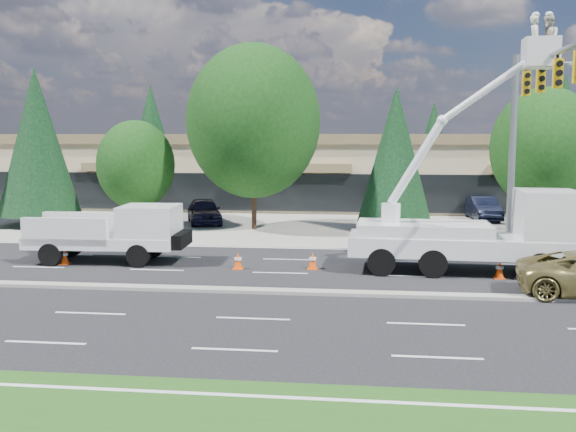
# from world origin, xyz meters

# --- Properties ---
(ground) EXTENTS (140.00, 140.00, 0.00)m
(ground) POSITION_xyz_m (0.00, 0.00, 0.00)
(ground) COLOR black
(ground) RESTS_ON ground
(concrete_apron) EXTENTS (140.00, 22.00, 0.01)m
(concrete_apron) POSITION_xyz_m (0.00, 20.00, 0.01)
(concrete_apron) COLOR gray
(concrete_apron) RESTS_ON ground
(road_median) EXTENTS (120.00, 0.55, 0.12)m
(road_median) POSITION_xyz_m (0.00, 0.00, 0.06)
(road_median) COLOR gray
(road_median) RESTS_ON ground
(strip_mall) EXTENTS (50.40, 15.40, 5.50)m
(strip_mall) POSITION_xyz_m (0.00, 29.97, 2.83)
(strip_mall) COLOR tan
(strip_mall) RESTS_ON ground
(tree_front_b) EXTENTS (4.76, 4.76, 9.39)m
(tree_front_b) POSITION_xyz_m (-16.00, 15.00, 5.04)
(tree_front_b) COLOR #332114
(tree_front_b) RESTS_ON ground
(tree_front_c) EXTENTS (4.53, 4.53, 6.29)m
(tree_front_c) POSITION_xyz_m (-10.00, 15.00, 3.68)
(tree_front_c) COLOR #332114
(tree_front_c) RESTS_ON ground
(tree_front_d) EXTENTS (7.62, 7.62, 10.57)m
(tree_front_d) POSITION_xyz_m (-3.00, 15.00, 6.19)
(tree_front_d) COLOR #332114
(tree_front_d) RESTS_ON ground
(tree_front_e) EXTENTS (4.13, 4.13, 8.14)m
(tree_front_e) POSITION_xyz_m (5.00, 15.00, 4.37)
(tree_front_e) COLOR #332114
(tree_front_e) RESTS_ON ground
(tree_front_f) EXTENTS (5.78, 5.78, 8.02)m
(tree_front_f) POSITION_xyz_m (13.00, 15.00, 4.69)
(tree_front_f) COLOR #332114
(tree_front_f) RESTS_ON ground
(tree_back_a) EXTENTS (5.36, 5.36, 10.57)m
(tree_back_a) POSITION_xyz_m (-18.00, 42.00, 5.67)
(tree_back_a) COLOR #332114
(tree_back_a) RESTS_ON ground
(tree_back_b) EXTENTS (6.15, 6.15, 12.11)m
(tree_back_b) POSITION_xyz_m (-4.00, 42.00, 6.50)
(tree_back_b) COLOR #332114
(tree_back_b) RESTS_ON ground
(tree_back_c) EXTENTS (4.39, 4.39, 8.64)m
(tree_back_c) POSITION_xyz_m (10.00, 42.00, 4.64)
(tree_back_c) COLOR #332114
(tree_back_c) RESTS_ON ground
(tree_back_d) EXTENTS (5.63, 5.63, 11.09)m
(tree_back_d) POSITION_xyz_m (22.00, 42.00, 5.95)
(tree_back_d) COLOR #332114
(tree_back_d) RESTS_ON ground
(signal_mast) EXTENTS (2.76, 10.16, 9.00)m
(signal_mast) POSITION_xyz_m (10.03, 7.04, 6.06)
(signal_mast) COLOR gray
(signal_mast) RESTS_ON ground
(utility_pickup) EXTENTS (6.44, 2.74, 2.43)m
(utility_pickup) POSITION_xyz_m (-7.30, 4.69, 1.00)
(utility_pickup) COLOR silver
(utility_pickup) RESTS_ON ground
(bucket_truck) EXTENTS (8.85, 3.13, 9.92)m
(bucket_truck) POSITION_xyz_m (7.85, 4.16, 2.12)
(bucket_truck) COLOR silver
(bucket_truck) RESTS_ON ground
(traffic_cone_a) EXTENTS (0.40, 0.40, 0.70)m
(traffic_cone_a) POSITION_xyz_m (-9.22, 3.94, 0.34)
(traffic_cone_a) COLOR #FF4B08
(traffic_cone_a) RESTS_ON ground
(traffic_cone_b) EXTENTS (0.40, 0.40, 0.70)m
(traffic_cone_b) POSITION_xyz_m (-1.79, 3.78, 0.34)
(traffic_cone_b) COLOR #FF4B08
(traffic_cone_b) RESTS_ON ground
(traffic_cone_c) EXTENTS (0.40, 0.40, 0.70)m
(traffic_cone_c) POSITION_xyz_m (1.21, 4.14, 0.34)
(traffic_cone_c) COLOR #FF4B08
(traffic_cone_c) RESTS_ON ground
(traffic_cone_d) EXTENTS (0.40, 0.40, 0.70)m
(traffic_cone_d) POSITION_xyz_m (8.36, 3.20, 0.34)
(traffic_cone_d) COLOR #FF4B08
(traffic_cone_d) RESTS_ON ground
(parked_car_west) EXTENTS (3.29, 4.99, 1.58)m
(parked_car_west) POSITION_xyz_m (-6.46, 17.04, 0.79)
(parked_car_west) COLOR black
(parked_car_west) RESTS_ON ground
(parked_car_east) EXTENTS (1.82, 4.64, 1.50)m
(parked_car_east) POSITION_xyz_m (10.93, 20.72, 0.75)
(parked_car_east) COLOR black
(parked_car_east) RESTS_ON ground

